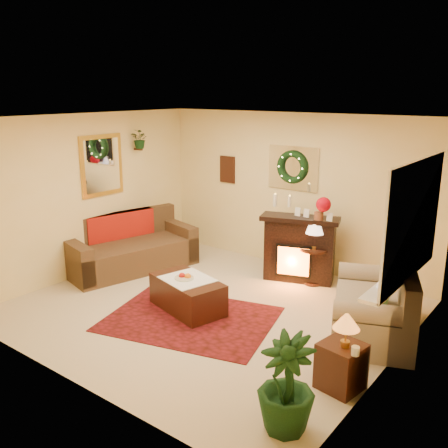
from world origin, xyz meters
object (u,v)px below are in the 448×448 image
Objects in this scene: side_table_round at (314,264)px; sofa at (131,245)px; coffee_table at (188,296)px; loveseat at (373,302)px; end_table_square at (341,364)px; fireplace at (299,247)px.

sofa is at bearing -155.35° from side_table_round.
loveseat is at bearing 36.37° from coffee_table.
loveseat is at bearing -37.27° from side_table_round.
end_table_square is (1.54, -2.38, -0.06)m from side_table_round.
fireplace is 0.68× the size of loveseat.
loveseat is 3.20× the size of end_table_square.
loveseat is 1.38m from end_table_square.
coffee_table is (-0.93, -1.91, -0.12)m from side_table_round.
loveseat is at bearing 98.41° from end_table_square.
end_table_square is at bearing -103.46° from loveseat.
side_table_round is at bearing 120.85° from loveseat.
coffee_table is at bearing 169.33° from end_table_square.
coffee_table is at bearing -128.22° from fireplace.
sofa reaches higher than end_table_square.
side_table_round is (-1.34, 1.02, -0.09)m from loveseat.
side_table_round is 0.55× the size of coffee_table.
end_table_square is at bearing -56.96° from side_table_round.
sofa is at bearing 175.62° from coffee_table.
fireplace is at bearing 41.33° from sofa.
loveseat reaches higher than coffee_table.
side_table_round is 2.13m from coffee_table.
sofa reaches higher than side_table_round.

